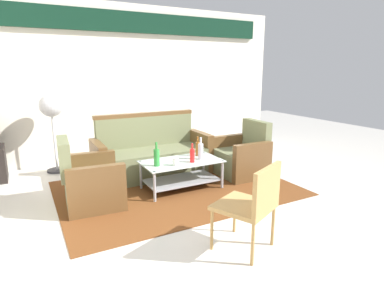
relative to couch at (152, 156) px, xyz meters
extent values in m
plane|color=beige|center=(0.03, -1.66, -0.32)|extent=(14.00, 14.00, 0.00)
cube|color=silver|center=(0.03, 1.40, 1.08)|extent=(6.52, 0.12, 2.80)
cube|color=black|center=(0.03, 1.31, 2.15)|extent=(5.76, 0.08, 0.36)
cube|color=brown|center=(0.08, -0.73, -0.31)|extent=(3.17, 2.24, 0.01)
cube|color=#6B704C|center=(0.00, -0.05, -0.10)|extent=(1.61, 0.71, 0.42)
cube|color=#6B704C|center=(0.00, 0.27, 0.35)|extent=(1.60, 0.15, 0.48)
cube|color=brown|center=(0.84, -0.06, 0.00)|extent=(0.13, 0.70, 0.62)
cube|color=brown|center=(-0.84, -0.05, 0.00)|extent=(0.13, 0.70, 0.62)
cube|color=brown|center=(0.00, 0.27, 0.62)|extent=(1.64, 0.11, 0.06)
cube|color=#6B704C|center=(-1.06, -0.73, -0.11)|extent=(0.70, 0.65, 0.40)
cube|color=#6B704C|center=(-1.36, -0.70, 0.32)|extent=(0.17, 0.61, 0.45)
cube|color=brown|center=(-1.03, -0.40, -0.02)|extent=(0.67, 0.15, 0.58)
cube|color=brown|center=(-1.08, -1.06, -0.02)|extent=(0.67, 0.15, 0.58)
cube|color=#6B704C|center=(1.21, -0.66, -0.11)|extent=(0.67, 0.61, 0.40)
cube|color=#6B704C|center=(1.52, -0.67, 0.32)|extent=(0.13, 0.60, 0.45)
cube|color=brown|center=(1.21, -0.99, -0.02)|extent=(0.66, 0.11, 0.58)
cube|color=brown|center=(1.22, -0.33, -0.02)|extent=(0.66, 0.11, 0.58)
cube|color=silver|center=(0.14, -0.76, 0.09)|extent=(1.10, 0.60, 0.02)
cube|color=#9E9EA5|center=(0.14, -0.76, -0.19)|extent=(1.00, 0.52, 0.02)
cylinder|color=#9E9EA5|center=(-0.37, -0.50, -0.11)|extent=(0.04, 0.04, 0.40)
cylinder|color=#9E9EA5|center=(0.65, -0.50, -0.11)|extent=(0.04, 0.04, 0.40)
cylinder|color=#9E9EA5|center=(-0.37, -1.02, -0.11)|extent=(0.04, 0.04, 0.40)
cylinder|color=#9E9EA5|center=(0.65, -1.02, -0.11)|extent=(0.04, 0.04, 0.40)
cylinder|color=red|center=(0.24, -0.89, 0.19)|extent=(0.06, 0.06, 0.18)
cylinder|color=red|center=(0.24, -0.89, 0.32)|extent=(0.02, 0.02, 0.08)
cylinder|color=silver|center=(0.42, -0.81, 0.21)|extent=(0.07, 0.07, 0.22)
cylinder|color=silver|center=(0.42, -0.81, 0.36)|extent=(0.03, 0.03, 0.09)
cylinder|color=brown|center=(0.48, -0.63, 0.19)|extent=(0.06, 0.06, 0.20)
cylinder|color=brown|center=(0.48, -0.63, 0.34)|extent=(0.02, 0.02, 0.09)
cylinder|color=#2D8C38|center=(-0.25, -0.81, 0.21)|extent=(0.08, 0.08, 0.22)
cylinder|color=#2D8C38|center=(-0.25, -0.81, 0.37)|extent=(0.03, 0.03, 0.10)
cylinder|color=silver|center=(-0.02, -0.91, 0.14)|extent=(0.08, 0.08, 0.10)
cylinder|color=#2D2D33|center=(-1.32, 0.94, -0.30)|extent=(0.32, 0.32, 0.03)
cylinder|color=#B2B2B7|center=(-1.32, 0.94, 0.19)|extent=(0.03, 0.03, 0.95)
sphere|color=#B2B2B7|center=(-1.32, 0.94, 0.77)|extent=(0.36, 0.36, 0.36)
cube|color=#AD844C|center=(-0.03, -2.40, 0.10)|extent=(0.64, 0.64, 0.04)
cube|color=#AD844C|center=(0.06, -2.60, 0.32)|extent=(0.45, 0.23, 0.40)
cylinder|color=#AD844C|center=(-0.30, -2.29, -0.11)|extent=(0.03, 0.03, 0.42)
cylinder|color=#AD844C|center=(0.08, -2.12, -0.11)|extent=(0.03, 0.03, 0.42)
cylinder|color=#AD844C|center=(-0.13, -2.68, -0.11)|extent=(0.03, 0.03, 0.42)
cylinder|color=#AD844C|center=(0.25, -2.50, -0.11)|extent=(0.03, 0.03, 0.42)
camera|label=1|loc=(-1.75, -4.61, 1.35)|focal=30.05mm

